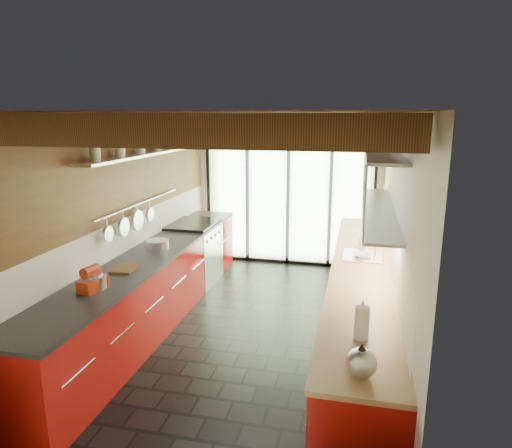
# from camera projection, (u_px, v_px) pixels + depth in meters

# --- Properties ---
(ground) EXTENTS (5.50, 5.50, 0.00)m
(ground) POSITION_uv_depth(u_px,v_px,m) (252.00, 330.00, 5.60)
(ground) COLOR black
(ground) RESTS_ON ground
(room_shell) EXTENTS (5.50, 5.50, 5.50)m
(room_shell) POSITION_uv_depth(u_px,v_px,m) (252.00, 198.00, 5.21)
(room_shell) COLOR silver
(room_shell) RESTS_ON ground
(ceiling_beams) EXTENTS (3.14, 5.06, 4.90)m
(ceiling_beams) POSITION_uv_depth(u_px,v_px,m) (259.00, 125.00, 5.38)
(ceiling_beams) COLOR #593316
(ceiling_beams) RESTS_ON ground
(glass_door) EXTENTS (2.95, 0.10, 2.90)m
(glass_door) POSITION_uv_depth(u_px,v_px,m) (288.00, 170.00, 7.76)
(glass_door) COLOR #C6EAAD
(glass_door) RESTS_ON ground
(left_counter) EXTENTS (0.68, 5.00, 0.92)m
(left_counter) POSITION_uv_depth(u_px,v_px,m) (154.00, 287.00, 5.77)
(left_counter) COLOR #A3110C
(left_counter) RESTS_ON ground
(range_stove) EXTENTS (0.66, 0.90, 0.97)m
(range_stove) POSITION_uv_depth(u_px,v_px,m) (194.00, 253.00, 7.14)
(range_stove) COLOR silver
(range_stove) RESTS_ON ground
(right_counter) EXTENTS (0.68, 5.00, 0.92)m
(right_counter) POSITION_uv_depth(u_px,v_px,m) (360.00, 305.00, 5.21)
(right_counter) COLOR #A3110C
(right_counter) RESTS_ON ground
(sink_assembly) EXTENTS (0.45, 0.52, 0.43)m
(sink_assembly) POSITION_uv_depth(u_px,v_px,m) (364.00, 253.00, 5.47)
(sink_assembly) COLOR silver
(sink_assembly) RESTS_ON right_counter
(upper_cabinets_right) EXTENTS (0.34, 3.00, 3.00)m
(upper_cabinets_right) POSITION_uv_depth(u_px,v_px,m) (381.00, 181.00, 5.14)
(upper_cabinets_right) COLOR silver
(upper_cabinets_right) RESTS_ON ground
(left_wall_fixtures) EXTENTS (0.28, 2.60, 0.96)m
(left_wall_fixtures) POSITION_uv_depth(u_px,v_px,m) (139.00, 173.00, 5.61)
(left_wall_fixtures) COLOR silver
(left_wall_fixtures) RESTS_ON ground
(stand_mixer) EXTENTS (0.21, 0.31, 0.26)m
(stand_mixer) POSITION_uv_depth(u_px,v_px,m) (93.00, 280.00, 4.41)
(stand_mixer) COLOR #AE2D0D
(stand_mixer) RESTS_ON left_counter
(pot_large) EXTENTS (0.27, 0.27, 0.13)m
(pot_large) POSITION_uv_depth(u_px,v_px,m) (96.00, 282.00, 4.46)
(pot_large) COLOR silver
(pot_large) RESTS_ON left_counter
(pot_small) EXTENTS (0.34, 0.34, 0.11)m
(pot_small) POSITION_uv_depth(u_px,v_px,m) (158.00, 244.00, 5.80)
(pot_small) COLOR silver
(pot_small) RESTS_ON left_counter
(cutting_board) EXTENTS (0.26, 0.34, 0.03)m
(cutting_board) POSITION_uv_depth(u_px,v_px,m) (125.00, 269.00, 5.00)
(cutting_board) COLOR brown
(cutting_board) RESTS_ON left_counter
(kettle) EXTENTS (0.26, 0.28, 0.24)m
(kettle) POSITION_uv_depth(u_px,v_px,m) (361.00, 361.00, 2.95)
(kettle) COLOR silver
(kettle) RESTS_ON right_counter
(paper_towel) EXTENTS (0.13, 0.13, 0.30)m
(paper_towel) POSITION_uv_depth(u_px,v_px,m) (362.00, 323.00, 3.43)
(paper_towel) COLOR white
(paper_towel) RESTS_ON right_counter
(soap_bottle) EXTENTS (0.11, 0.11, 0.20)m
(soap_bottle) POSITION_uv_depth(u_px,v_px,m) (362.00, 240.00, 5.83)
(soap_bottle) COLOR silver
(soap_bottle) RESTS_ON right_counter
(bowl) EXTENTS (0.26, 0.26, 0.05)m
(bowl) POSITION_uv_depth(u_px,v_px,m) (362.00, 256.00, 5.43)
(bowl) COLOR silver
(bowl) RESTS_ON right_counter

